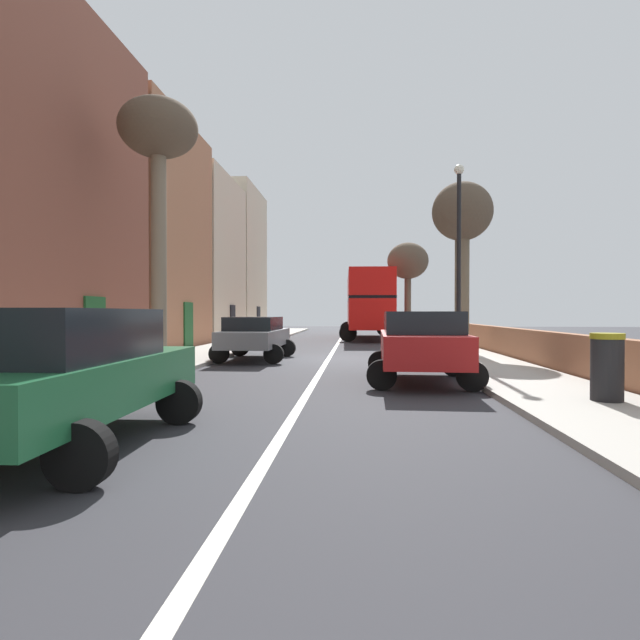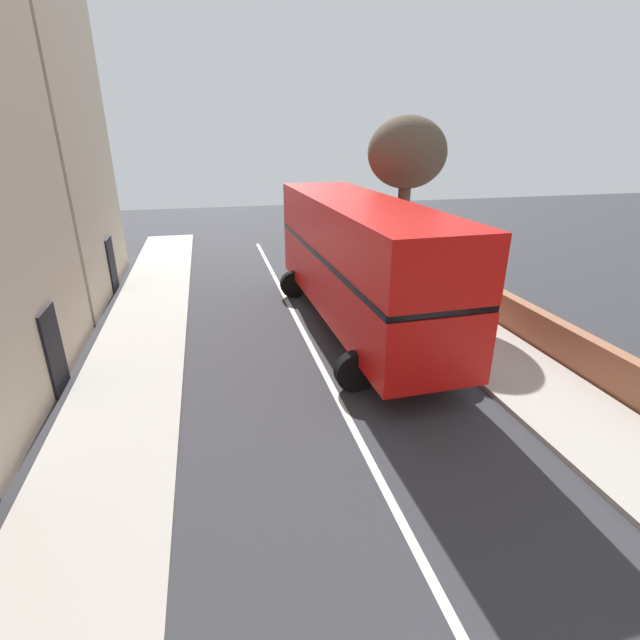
{
  "view_description": "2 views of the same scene",
  "coord_description": "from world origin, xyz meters",
  "px_view_note": "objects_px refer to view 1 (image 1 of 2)",
  "views": [
    {
      "loc": [
        1.0,
        -17.88,
        1.64
      ],
      "look_at": [
        -0.67,
        5.02,
        1.3
      ],
      "focal_mm": 28.29,
      "sensor_mm": 36.0,
      "label": 1
    },
    {
      "loc": [
        -2.63,
        0.87,
        5.85
      ],
      "look_at": [
        -0.29,
        10.58,
        1.81
      ],
      "focal_mm": 25.94,
      "sensor_mm": 36.0,
      "label": 2
    }
  ],
  "objects_px": {
    "double_decker_bus": "(368,301)",
    "litter_bin_right": "(607,367)",
    "lamppost_right": "(459,246)",
    "street_tree_right_1": "(408,263)",
    "parked_car_green_left_1": "(63,370)",
    "parked_car_grey_left_0": "(255,335)",
    "street_tree_right_3": "(462,220)",
    "parked_car_red_right_2": "(421,342)",
    "street_tree_left_2": "(158,144)"
  },
  "relations": [
    {
      "from": "parked_car_green_left_1",
      "to": "street_tree_right_3",
      "type": "relative_size",
      "value": 0.67
    },
    {
      "from": "parked_car_grey_left_0",
      "to": "litter_bin_right",
      "type": "xyz_separation_m",
      "value": [
        7.8,
        -8.15,
        -0.17
      ]
    },
    {
      "from": "parked_car_red_right_2",
      "to": "street_tree_left_2",
      "type": "height_order",
      "value": "street_tree_left_2"
    },
    {
      "from": "double_decker_bus",
      "to": "litter_bin_right",
      "type": "height_order",
      "value": "double_decker_bus"
    },
    {
      "from": "street_tree_right_1",
      "to": "parked_car_grey_left_0",
      "type": "bearing_deg",
      "value": -111.34
    },
    {
      "from": "street_tree_left_2",
      "to": "lamppost_right",
      "type": "relative_size",
      "value": 1.19
    },
    {
      "from": "double_decker_bus",
      "to": "street_tree_left_2",
      "type": "bearing_deg",
      "value": -109.07
    },
    {
      "from": "double_decker_bus",
      "to": "parked_car_grey_left_0",
      "type": "height_order",
      "value": "double_decker_bus"
    },
    {
      "from": "parked_car_red_right_2",
      "to": "parked_car_green_left_1",
      "type": "bearing_deg",
      "value": -129.3
    },
    {
      "from": "parked_car_green_left_1",
      "to": "lamppost_right",
      "type": "distance_m",
      "value": 13.15
    },
    {
      "from": "parked_car_green_left_1",
      "to": "street_tree_left_2",
      "type": "height_order",
      "value": "street_tree_left_2"
    },
    {
      "from": "street_tree_right_1",
      "to": "street_tree_left_2",
      "type": "bearing_deg",
      "value": -113.01
    },
    {
      "from": "parked_car_grey_left_0",
      "to": "lamppost_right",
      "type": "xyz_separation_m",
      "value": [
        6.8,
        -0.5,
        2.93
      ]
    },
    {
      "from": "street_tree_left_2",
      "to": "litter_bin_right",
      "type": "xyz_separation_m",
      "value": [
        9.84,
        -4.79,
        -5.65
      ]
    },
    {
      "from": "parked_car_grey_left_0",
      "to": "street_tree_right_3",
      "type": "distance_m",
      "value": 9.31
    },
    {
      "from": "double_decker_bus",
      "to": "litter_bin_right",
      "type": "relative_size",
      "value": 9.14
    },
    {
      "from": "parked_car_grey_left_0",
      "to": "parked_car_red_right_2",
      "type": "xyz_separation_m",
      "value": [
        5.0,
        -5.28,
        0.08
      ]
    },
    {
      "from": "litter_bin_right",
      "to": "lamppost_right",
      "type": "bearing_deg",
      "value": 97.44
    },
    {
      "from": "street_tree_left_2",
      "to": "parked_car_green_left_1",
      "type": "bearing_deg",
      "value": -75.73
    },
    {
      "from": "double_decker_bus",
      "to": "street_tree_right_3",
      "type": "distance_m",
      "value": 12.5
    },
    {
      "from": "street_tree_right_1",
      "to": "parked_car_red_right_2",
      "type": "bearing_deg",
      "value": -94.94
    },
    {
      "from": "parked_car_green_left_1",
      "to": "street_tree_right_1",
      "type": "distance_m",
      "value": 30.42
    },
    {
      "from": "street_tree_right_1",
      "to": "lamppost_right",
      "type": "relative_size",
      "value": 1.0
    },
    {
      "from": "parked_car_green_left_1",
      "to": "parked_car_red_right_2",
      "type": "bearing_deg",
      "value": 50.7
    },
    {
      "from": "parked_car_green_left_1",
      "to": "street_tree_right_1",
      "type": "bearing_deg",
      "value": 76.57
    },
    {
      "from": "double_decker_bus",
      "to": "lamppost_right",
      "type": "xyz_separation_m",
      "value": [
        2.6,
        -15.17,
        1.45
      ]
    },
    {
      "from": "parked_car_green_left_1",
      "to": "litter_bin_right",
      "type": "distance_m",
      "value": 8.45
    },
    {
      "from": "litter_bin_right",
      "to": "street_tree_right_1",
      "type": "bearing_deg",
      "value": 91.75
    },
    {
      "from": "parked_car_grey_left_0",
      "to": "parked_car_red_right_2",
      "type": "distance_m",
      "value": 7.27
    },
    {
      "from": "lamppost_right",
      "to": "parked_car_green_left_1",
      "type": "bearing_deg",
      "value": -121.97
    },
    {
      "from": "parked_car_green_left_1",
      "to": "street_tree_right_3",
      "type": "xyz_separation_m",
      "value": [
        7.63,
        14.41,
        4.33
      ]
    },
    {
      "from": "parked_car_grey_left_0",
      "to": "lamppost_right",
      "type": "relative_size",
      "value": 0.7
    },
    {
      "from": "parked_car_grey_left_0",
      "to": "street_tree_left_2",
      "type": "height_order",
      "value": "street_tree_left_2"
    },
    {
      "from": "parked_car_grey_left_0",
      "to": "street_tree_left_2",
      "type": "distance_m",
      "value": 6.75
    },
    {
      "from": "parked_car_red_right_2",
      "to": "lamppost_right",
      "type": "distance_m",
      "value": 5.86
    },
    {
      "from": "street_tree_left_2",
      "to": "double_decker_bus",
      "type": "bearing_deg",
      "value": 70.93
    },
    {
      "from": "street_tree_left_2",
      "to": "street_tree_right_3",
      "type": "relative_size",
      "value": 1.13
    },
    {
      "from": "double_decker_bus",
      "to": "parked_car_grey_left_0",
      "type": "distance_m",
      "value": 15.34
    },
    {
      "from": "parked_car_green_left_1",
      "to": "parked_car_red_right_2",
      "type": "distance_m",
      "value": 7.89
    },
    {
      "from": "double_decker_bus",
      "to": "lamppost_right",
      "type": "height_order",
      "value": "lamppost_right"
    },
    {
      "from": "parked_car_grey_left_0",
      "to": "parked_car_green_left_1",
      "type": "relative_size",
      "value": 0.99
    },
    {
      "from": "lamppost_right",
      "to": "street_tree_right_1",
      "type": "bearing_deg",
      "value": 89.37
    },
    {
      "from": "parked_car_green_left_1",
      "to": "lamppost_right",
      "type": "bearing_deg",
      "value": 58.03
    },
    {
      "from": "parked_car_green_left_1",
      "to": "street_tree_right_3",
      "type": "distance_m",
      "value": 16.87
    },
    {
      "from": "street_tree_right_1",
      "to": "street_tree_right_3",
      "type": "relative_size",
      "value": 0.95
    },
    {
      "from": "parked_car_grey_left_0",
      "to": "lamppost_right",
      "type": "height_order",
      "value": "lamppost_right"
    },
    {
      "from": "parked_car_grey_left_0",
      "to": "street_tree_right_1",
      "type": "height_order",
      "value": "street_tree_right_1"
    },
    {
      "from": "double_decker_bus",
      "to": "parked_car_red_right_2",
      "type": "bearing_deg",
      "value": -87.71
    },
    {
      "from": "parked_car_green_left_1",
      "to": "street_tree_right_1",
      "type": "height_order",
      "value": "street_tree_right_1"
    },
    {
      "from": "parked_car_red_right_2",
      "to": "litter_bin_right",
      "type": "height_order",
      "value": "parked_car_red_right_2"
    }
  ]
}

